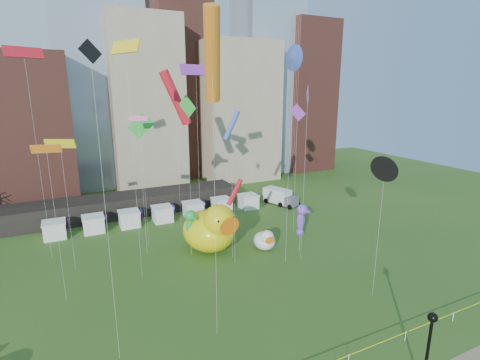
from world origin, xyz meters
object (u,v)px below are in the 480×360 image
seahorse_green (190,223)px  lamppost (429,343)px  box_truck (280,197)px  big_duck (211,229)px  small_duck (265,240)px  seahorse_purple (301,218)px

seahorse_green → lamppost: (7.62, -26.73, -0.42)m
box_truck → big_duck: bearing=-164.2°
small_duck → seahorse_purple: size_ratio=0.65×
lamppost → box_truck: lamppost is taller
small_duck → box_truck: (11.73, 15.39, 0.07)m
seahorse_purple → box_truck: size_ratio=0.90×
seahorse_purple → small_duck: bearing=128.1°
big_duck → small_duck: (6.34, -2.62, -1.71)m
big_duck → small_duck: bearing=-35.3°
big_duck → box_truck: (18.07, 12.76, -1.63)m
seahorse_purple → seahorse_green: bearing=136.1°
seahorse_green → lamppost: bearing=-84.0°
small_duck → lamppost: (-1.35, -24.11, 2.42)m
seahorse_purple → box_truck: seahorse_purple is taller
big_duck → lamppost: 27.21m
seahorse_green → seahorse_purple: (12.91, -4.72, 0.25)m
small_duck → seahorse_purple: 5.43m
big_duck → box_truck: big_duck is taller
seahorse_green → seahorse_purple: seahorse_purple is taller
small_duck → seahorse_green: seahorse_green is taller
big_duck → seahorse_green: bearing=167.3°
seahorse_green → box_truck: 24.47m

